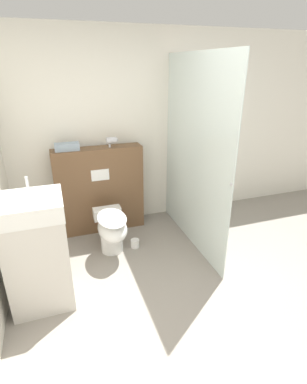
% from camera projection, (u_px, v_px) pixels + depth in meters
% --- Properties ---
extents(ground_plane, '(12.00, 12.00, 0.00)m').
position_uv_depth(ground_plane, '(206.00, 322.00, 2.59)').
color(ground_plane, gray).
extents(wall_back, '(8.00, 0.06, 2.50)m').
position_uv_depth(wall_back, '(136.00, 131.00, 3.95)').
color(wall_back, silver).
rests_on(wall_back, ground_plane).
extents(partition_panel, '(1.11, 0.24, 1.12)m').
position_uv_depth(partition_panel, '(100.00, 190.00, 3.88)').
color(partition_panel, brown).
rests_on(partition_panel, ground_plane).
extents(shower_glass, '(0.04, 1.64, 2.19)m').
position_uv_depth(shower_glass, '(194.00, 156.00, 3.41)').
color(shower_glass, silver).
rests_on(shower_glass, ground_plane).
extents(toilet, '(0.33, 0.64, 0.50)m').
position_uv_depth(toilet, '(112.00, 229.00, 3.45)').
color(toilet, white).
rests_on(toilet, ground_plane).
extents(sink_vanity, '(0.53, 0.51, 1.19)m').
position_uv_depth(sink_vanity, '(38.00, 252.00, 2.65)').
color(sink_vanity, beige).
rests_on(sink_vanity, ground_plane).
extents(hair_drier, '(0.15, 0.08, 0.12)m').
position_uv_depth(hair_drier, '(112.00, 140.00, 3.66)').
color(hair_drier, '#B7B7BC').
rests_on(hair_drier, partition_panel).
extents(folded_towel, '(0.28, 0.13, 0.09)m').
position_uv_depth(folded_towel, '(67.00, 147.00, 3.53)').
color(folded_towel, '#8C9EAD').
rests_on(folded_towel, partition_panel).
extents(spare_toilet_roll, '(0.10, 0.10, 0.10)m').
position_uv_depth(spare_toilet_roll, '(135.00, 243.00, 3.65)').
color(spare_toilet_roll, white).
rests_on(spare_toilet_roll, ground_plane).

